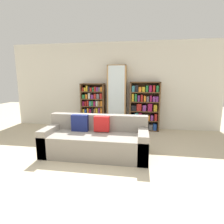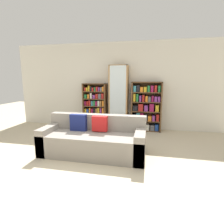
# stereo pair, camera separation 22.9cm
# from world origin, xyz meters

# --- Properties ---
(ground_plane) EXTENTS (16.00, 16.00, 0.00)m
(ground_plane) POSITION_xyz_m (0.00, 0.00, 0.00)
(ground_plane) COLOR beige
(wall_back) EXTENTS (6.68, 0.06, 2.70)m
(wall_back) POSITION_xyz_m (0.00, 2.73, 1.35)
(wall_back) COLOR silver
(wall_back) RESTS_ON ground
(couch) EXTENTS (2.15, 0.84, 0.81)m
(couch) POSITION_xyz_m (-0.00, 0.53, 0.30)
(couch) COLOR gray
(couch) RESTS_ON ground
(bookshelf_left) EXTENTS (0.76, 0.32, 1.44)m
(bookshelf_left) POSITION_xyz_m (-0.58, 2.53, 0.70)
(bookshelf_left) COLOR brown
(bookshelf_left) RESTS_ON ground
(display_cabinet) EXTENTS (0.57, 0.36, 1.99)m
(display_cabinet) POSITION_xyz_m (0.19, 2.51, 0.99)
(display_cabinet) COLOR #AD7F4C
(display_cabinet) RESTS_ON ground
(bookshelf_right) EXTENTS (0.90, 0.32, 1.49)m
(bookshelf_right) POSITION_xyz_m (1.04, 2.53, 0.72)
(bookshelf_right) COLOR brown
(bookshelf_right) RESTS_ON ground
(wine_bottle) EXTENTS (0.08, 0.08, 0.38)m
(wine_bottle) POSITION_xyz_m (0.72, 2.08, 0.16)
(wine_bottle) COLOR black
(wine_bottle) RESTS_ON ground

